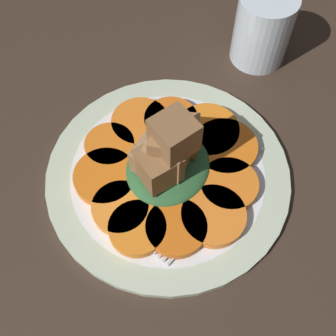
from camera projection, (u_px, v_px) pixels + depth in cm
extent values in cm
cube|color=#38281E|center=(168.00, 180.00, 54.56)|extent=(120.00, 120.00, 2.00)
cylinder|color=beige|center=(168.00, 174.00, 53.26)|extent=(30.69, 30.69, 1.00)
cylinder|color=white|center=(168.00, 174.00, 53.22)|extent=(24.55, 24.55, 1.00)
cylinder|color=#D76215|center=(176.00, 228.00, 48.34)|extent=(7.13, 7.13, 1.29)
cylinder|color=orange|center=(213.00, 216.00, 49.07)|extent=(7.66, 7.66, 1.29)
cylinder|color=orange|center=(229.00, 185.00, 51.11)|extent=(7.11, 7.11, 1.29)
cylinder|color=orange|center=(225.00, 147.00, 53.80)|extent=(8.32, 8.32, 1.29)
cylinder|color=orange|center=(208.00, 131.00, 55.06)|extent=(8.27, 8.27, 1.29)
cylinder|color=orange|center=(171.00, 120.00, 55.91)|extent=(7.15, 7.15, 1.29)
cylinder|color=orange|center=(140.00, 123.00, 55.73)|extent=(7.61, 7.61, 1.29)
cylinder|color=orange|center=(110.00, 146.00, 53.94)|extent=(6.39, 6.39, 1.29)
cylinder|color=orange|center=(105.00, 177.00, 51.65)|extent=(7.79, 7.79, 1.29)
cylinder|color=orange|center=(120.00, 208.00, 49.57)|extent=(6.77, 6.77, 1.29)
cylinder|color=orange|center=(137.00, 228.00, 48.30)|extent=(6.73, 6.73, 1.29)
ellipsoid|color=#2D6033|center=(168.00, 167.00, 51.70)|extent=(11.15, 10.04, 2.40)
cube|color=brown|center=(158.00, 165.00, 47.93)|extent=(5.80, 5.80, 4.38)
cube|color=olive|center=(185.00, 137.00, 50.07)|extent=(5.42, 5.42, 4.02)
cube|color=#9E754C|center=(166.00, 153.00, 48.60)|extent=(5.29, 5.29, 4.60)
cube|color=#9E754C|center=(151.00, 158.00, 48.80)|extent=(3.80, 3.80, 3.68)
cube|color=brown|center=(176.00, 133.00, 45.00)|extent=(5.51, 5.51, 4.28)
cube|color=olive|center=(161.00, 143.00, 46.30)|extent=(4.12, 4.12, 3.22)
cube|color=#B2B2B7|center=(230.00, 181.00, 51.90)|extent=(12.92, 2.85, 0.40)
cube|color=#B2B2B7|center=(193.00, 222.00, 49.16)|extent=(1.86, 2.50, 0.40)
cube|color=#B2B2B7|center=(182.00, 248.00, 47.58)|extent=(5.07, 1.00, 0.40)
cube|color=#B2B2B7|center=(177.00, 245.00, 47.79)|extent=(5.07, 1.00, 0.40)
cube|color=#B2B2B7|center=(173.00, 241.00, 48.01)|extent=(5.07, 1.00, 0.40)
cube|color=#B2B2B7|center=(168.00, 237.00, 48.23)|extent=(5.07, 1.00, 0.40)
cylinder|color=silver|center=(260.00, 27.00, 59.77)|extent=(8.16, 8.16, 10.39)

